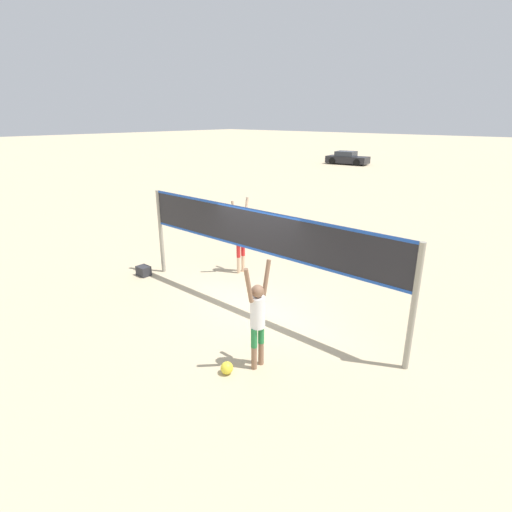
# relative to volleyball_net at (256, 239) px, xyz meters

# --- Properties ---
(ground_plane) EXTENTS (200.00, 200.00, 0.00)m
(ground_plane) POSITION_rel_volleyball_net_xyz_m (0.00, 0.00, -1.80)
(ground_plane) COLOR #C6B28C
(volleyball_net) EXTENTS (7.70, 0.12, 2.52)m
(volleyball_net) POSITION_rel_volleyball_net_xyz_m (0.00, 0.00, 0.00)
(volleyball_net) COLOR gray
(volleyball_net) RESTS_ON ground_plane
(player_spiker) EXTENTS (0.28, 0.70, 2.10)m
(player_spiker) POSITION_rel_volleyball_net_xyz_m (1.64, -1.82, -0.70)
(player_spiker) COLOR #8C664C
(player_spiker) RESTS_ON ground_plane
(player_blocker) EXTENTS (0.28, 0.72, 2.28)m
(player_blocker) POSITION_rel_volleyball_net_xyz_m (-1.96, 1.54, -0.59)
(player_blocker) COLOR beige
(player_blocker) RESTS_ON ground_plane
(volleyball) EXTENTS (0.24, 0.24, 0.24)m
(volleyball) POSITION_rel_volleyball_net_xyz_m (1.36, -2.37, -1.69)
(volleyball) COLOR yellow
(volleyball) RESTS_ON ground_plane
(gear_bag) EXTENTS (0.39, 0.31, 0.29)m
(gear_bag) POSITION_rel_volleyball_net_xyz_m (-3.97, -0.60, -1.66)
(gear_bag) COLOR #2D2D33
(gear_bag) RESTS_ON ground_plane
(parked_car_near) EXTENTS (4.23, 2.28, 1.25)m
(parked_car_near) POSITION_rel_volleyball_net_xyz_m (-13.91, 29.53, -1.24)
(parked_car_near) COLOR #232328
(parked_car_near) RESTS_ON ground_plane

